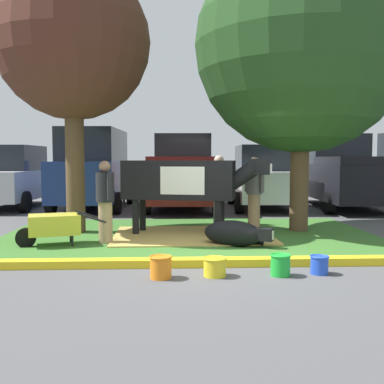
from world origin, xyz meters
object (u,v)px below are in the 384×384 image
(sedan_silver, at_px, (13,178))
(shade_tree_right, at_px, (302,46))
(calf_lying, at_px, (235,234))
(suv_black, at_px, (94,169))
(person_visitor_near, at_px, (219,188))
(bucket_yellow, at_px, (215,266))
(person_handler, at_px, (105,200))
(hatchback_white, at_px, (262,178))
(cow_holstein, at_px, (184,181))
(pickup_truck_maroon, at_px, (183,174))
(person_visitor_far, at_px, (254,192))
(bucket_green, at_px, (280,265))
(bucket_blue, at_px, (319,264))
(pickup_truck_black, at_px, (343,173))
(shade_tree_left, at_px, (73,44))
(wheelbarrow, at_px, (53,225))
(bucket_orange, at_px, (161,267))

(sedan_silver, bearing_deg, shade_tree_right, -33.40)
(calf_lying, distance_m, suv_black, 7.55)
(person_visitor_near, bearing_deg, bucket_yellow, -96.63)
(person_handler, bearing_deg, hatchback_white, 55.43)
(person_visitor_near, bearing_deg, suv_black, 133.07)
(bucket_yellow, bearing_deg, cow_holstein, 95.51)
(cow_holstein, distance_m, pickup_truck_maroon, 5.43)
(cow_holstein, xyz_separation_m, pickup_truck_maroon, (0.13, 5.43, -0.03))
(person_visitor_far, xyz_separation_m, bucket_green, (-0.30, -3.67, -0.73))
(person_handler, xyz_separation_m, sedan_silver, (-3.92, 6.59, 0.15))
(sedan_silver, bearing_deg, hatchback_white, -3.60)
(bucket_blue, distance_m, pickup_truck_black, 9.32)
(shade_tree_left, distance_m, wheelbarrow, 3.93)
(shade_tree_left, height_order, pickup_truck_black, shade_tree_left)
(shade_tree_left, relative_size, bucket_yellow, 17.14)
(person_handler, height_order, bucket_yellow, person_handler)
(shade_tree_left, distance_m, bucket_orange, 5.79)
(person_visitor_near, relative_size, suv_black, 0.36)
(pickup_truck_maroon, bearing_deg, pickup_truck_black, -1.91)
(bucket_yellow, bearing_deg, pickup_truck_black, 59.71)
(sedan_silver, bearing_deg, bucket_yellow, -57.61)
(shade_tree_right, xyz_separation_m, cow_holstein, (-2.55, -0.43, -2.86))
(cow_holstein, height_order, hatchback_white, hatchback_white)
(sedan_silver, distance_m, pickup_truck_black, 10.78)
(bucket_orange, xyz_separation_m, sedan_silver, (-5.00, 9.12, 0.83))
(person_visitor_near, xyz_separation_m, pickup_truck_maroon, (-0.76, 3.98, 0.21))
(person_visitor_far, bearing_deg, cow_holstein, -169.08)
(shade_tree_right, relative_size, cow_holstein, 2.05)
(shade_tree_left, height_order, calf_lying, shade_tree_left)
(bucket_blue, bearing_deg, bucket_orange, -176.64)
(bucket_yellow, bearing_deg, wheelbarrow, 140.18)
(cow_holstein, xyz_separation_m, bucket_orange, (-0.41, -3.44, -0.99))
(person_handler, distance_m, bucket_green, 3.74)
(wheelbarrow, height_order, pickup_truck_black, pickup_truck_black)
(person_visitor_far, xyz_separation_m, suv_black, (-4.24, 4.99, 0.39))
(cow_holstein, xyz_separation_m, wheelbarrow, (-2.43, -1.07, -0.76))
(person_visitor_near, xyz_separation_m, bucket_orange, (-1.29, -4.88, -0.75))
(cow_holstein, distance_m, person_handler, 1.78)
(bucket_yellow, bearing_deg, hatchback_white, 74.51)
(person_visitor_near, relative_size, bucket_blue, 6.27)
(hatchback_white, bearing_deg, cow_holstein, -117.48)
(hatchback_white, bearing_deg, shade_tree_right, -91.72)
(calf_lying, distance_m, person_visitor_near, 2.80)
(person_visitor_near, relative_size, wheelbarrow, 1.04)
(shade_tree_right, xyz_separation_m, bucket_blue, (-0.76, -3.74, -3.88))
(wheelbarrow, bearing_deg, sedan_silver, 113.85)
(shade_tree_right, distance_m, bucket_orange, 6.21)
(suv_black, height_order, hatchback_white, suv_black)
(person_visitor_far, bearing_deg, bucket_green, -94.71)
(person_handler, bearing_deg, pickup_truck_black, 41.94)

